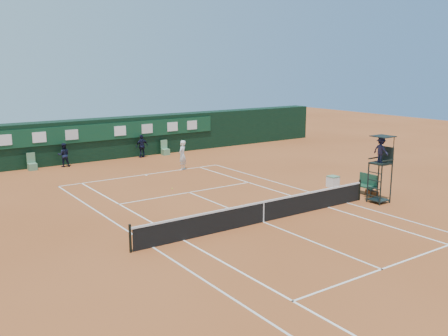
{
  "coord_description": "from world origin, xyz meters",
  "views": [
    {
      "loc": [
        -13.63,
        -16.45,
        6.9
      ],
      "look_at": [
        2.05,
        6.0,
        1.2
      ],
      "focal_mm": 40.0,
      "sensor_mm": 36.0,
      "label": 1
    }
  ],
  "objects_px": {
    "tennis_net": "(263,211)",
    "umpire_chair": "(381,155)",
    "player_bench": "(367,183)",
    "player": "(182,155)",
    "cooler": "(333,181)"
  },
  "relations": [
    {
      "from": "umpire_chair",
      "to": "player_bench",
      "type": "bearing_deg",
      "value": 59.04
    },
    {
      "from": "tennis_net",
      "to": "player_bench",
      "type": "relative_size",
      "value": 10.75
    },
    {
      "from": "player_bench",
      "to": "cooler",
      "type": "xyz_separation_m",
      "value": [
        -0.34,
        2.12,
        -0.27
      ]
    },
    {
      "from": "player",
      "to": "cooler",
      "type": "bearing_deg",
      "value": 80.99
    },
    {
      "from": "player_bench",
      "to": "player",
      "type": "xyz_separation_m",
      "value": [
        -4.99,
        11.21,
        0.39
      ]
    },
    {
      "from": "cooler",
      "to": "tennis_net",
      "type": "bearing_deg",
      "value": -159.54
    },
    {
      "from": "player_bench",
      "to": "player",
      "type": "distance_m",
      "value": 12.28
    },
    {
      "from": "player_bench",
      "to": "cooler",
      "type": "bearing_deg",
      "value": 99.01
    },
    {
      "from": "tennis_net",
      "to": "cooler",
      "type": "bearing_deg",
      "value": 20.46
    },
    {
      "from": "tennis_net",
      "to": "umpire_chair",
      "type": "height_order",
      "value": "umpire_chair"
    },
    {
      "from": "umpire_chair",
      "to": "player",
      "type": "distance_m",
      "value": 13.43
    },
    {
      "from": "tennis_net",
      "to": "cooler",
      "type": "height_order",
      "value": "tennis_net"
    },
    {
      "from": "tennis_net",
      "to": "umpire_chair",
      "type": "bearing_deg",
      "value": -7.07
    },
    {
      "from": "player_bench",
      "to": "cooler",
      "type": "relative_size",
      "value": 1.86
    },
    {
      "from": "tennis_net",
      "to": "player_bench",
      "type": "height_order",
      "value": "same"
    }
  ]
}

